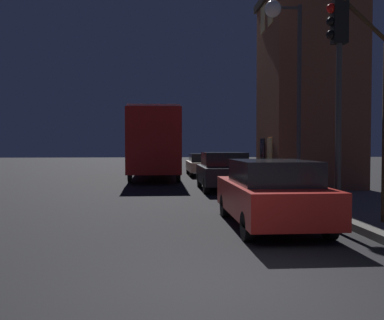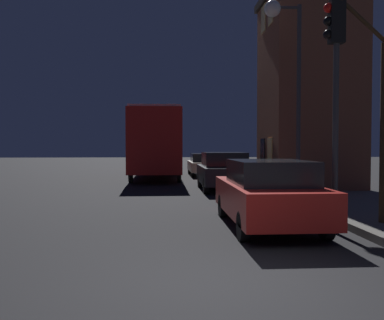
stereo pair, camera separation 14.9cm
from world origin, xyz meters
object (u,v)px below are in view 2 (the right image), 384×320
Objects in this scene: streetlamp at (284,48)px; bus at (156,139)px; car_near_lane at (268,193)px; car_far_lane at (205,164)px; traffic_light at (335,67)px; car_mid_lane at (223,171)px; bare_tree at (384,116)px.

bus is (-4.38, 10.37, -2.83)m from streetlamp.
car_far_lane is (0.19, 16.42, -0.07)m from car_near_lane.
car_far_lane is (2.93, 1.47, -1.50)m from bus.
traffic_light is 3.01m from car_near_lane.
streetlamp reaches higher than car_far_lane.
traffic_light reaches higher than bus.
car_mid_lane is (-1.11, 8.53, -2.65)m from traffic_light.
bare_tree reaches higher than car_near_lane.
car_mid_lane is at bearing 97.39° from traffic_light.
bare_tree reaches higher than car_far_lane.
traffic_light reaches higher than car_mid_lane.
car_mid_lane reaches higher than car_near_lane.
streetlamp is 6.47m from car_near_lane.
car_mid_lane is at bearing -90.54° from car_far_lane.
traffic_light is 1.56m from bare_tree.
streetlamp is 1.33× the size of traffic_light.
car_far_lane is (-1.03, 17.10, -2.74)m from traffic_light.
bus is at bearing 100.38° from car_near_lane.
streetlamp is at bearing -67.10° from bus.
car_near_lane is (-1.22, 0.68, -2.67)m from traffic_light.
streetlamp is at bearing -83.01° from car_far_lane.
traffic_light is 0.49× the size of bus.
bare_tree is 2.96m from car_near_lane.
bus is 15.27m from car_near_lane.
traffic_light is at bearing -29.09° from car_near_lane.
bus is at bearing 111.88° from car_mid_lane.
traffic_light is 1.12× the size of car_near_lane.
car_mid_lane is (-1.53, 3.27, -4.24)m from streetlamp.
bus is at bearing 104.20° from traffic_light.
bus reaches higher than car_mid_lane.
car_mid_lane is 0.86× the size of car_far_lane.
streetlamp is 0.64× the size of bus.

